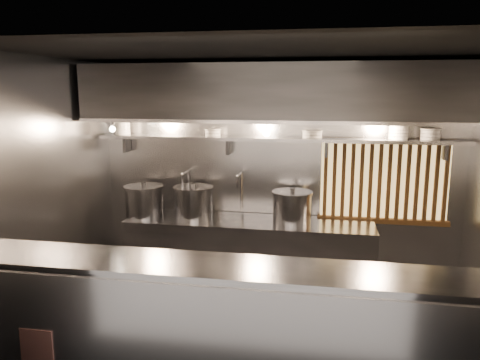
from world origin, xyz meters
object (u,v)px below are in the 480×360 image
(stock_pot_left, at_px, (144,201))
(stock_pot_mid, at_px, (193,202))
(heat_lamp, at_px, (111,124))
(pendant_bulb, at_px, (267,133))
(stock_pot_right, at_px, (292,206))

(stock_pot_left, xyz_separation_m, stock_pot_mid, (0.63, 0.04, 0.00))
(heat_lamp, xyz_separation_m, pendant_bulb, (1.80, 0.35, -0.11))
(pendant_bulb, distance_m, stock_pot_right, 0.93)
(heat_lamp, height_order, stock_pot_left, heat_lamp)
(heat_lamp, distance_m, pendant_bulb, 1.83)
(stock_pot_mid, relative_size, stock_pot_right, 1.03)
(heat_lamp, bearing_deg, stock_pot_right, 8.56)
(heat_lamp, relative_size, pendant_bulb, 1.87)
(stock_pot_left, bearing_deg, heat_lamp, -138.33)
(stock_pot_mid, xyz_separation_m, stock_pot_right, (1.21, 0.03, -0.01))
(pendant_bulb, height_order, stock_pot_mid, pendant_bulb)
(stock_pot_left, distance_m, stock_pot_mid, 0.63)
(stock_pot_left, xyz_separation_m, stock_pot_right, (1.84, 0.07, -0.01))
(pendant_bulb, relative_size, stock_pot_mid, 0.34)
(pendant_bulb, xyz_separation_m, stock_pot_right, (0.32, -0.03, -0.87))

